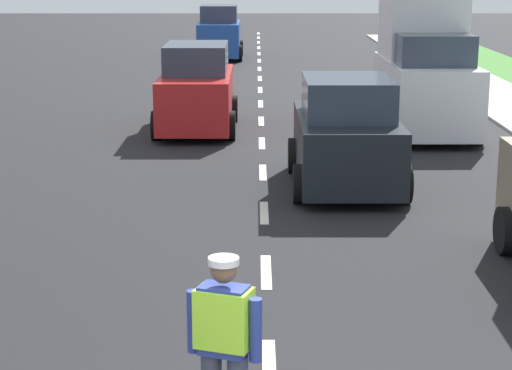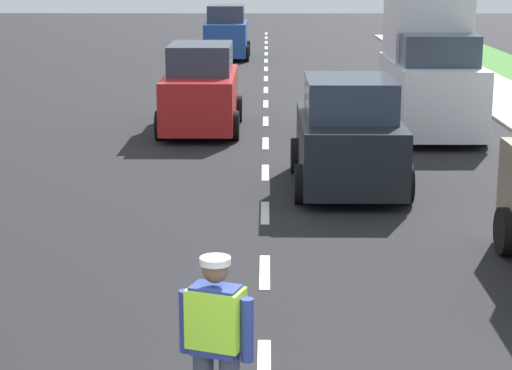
# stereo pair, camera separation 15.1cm
# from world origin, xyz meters

# --- Properties ---
(ground_plane) EXTENTS (96.00, 96.00, 0.00)m
(ground_plane) POSITION_xyz_m (0.00, 21.00, 0.00)
(ground_plane) COLOR black
(lane_center_line) EXTENTS (0.14, 46.40, 0.01)m
(lane_center_line) POSITION_xyz_m (0.00, 25.20, 0.00)
(lane_center_line) COLOR silver
(lane_center_line) RESTS_ON ground
(road_worker) EXTENTS (0.76, 0.42, 1.67)m
(road_worker) POSITION_xyz_m (-0.38, 1.21, 0.93)
(road_worker) COLOR #383D4C
(road_worker) RESTS_ON ground
(delivery_truck) EXTENTS (2.16, 4.60, 3.54)m
(delivery_truck) POSITION_xyz_m (3.91, 16.20, 1.61)
(delivery_truck) COLOR silver
(delivery_truck) RESTS_ON ground
(car_oncoming_third) EXTENTS (1.98, 3.91, 2.24)m
(car_oncoming_third) POSITION_xyz_m (-1.69, 33.70, 1.04)
(car_oncoming_third) COLOR #1E4799
(car_oncoming_third) RESTS_ON ground
(car_outgoing_ahead) EXTENTS (2.01, 3.85, 2.02)m
(car_outgoing_ahead) POSITION_xyz_m (1.50, 10.53, 0.94)
(car_outgoing_ahead) COLOR black
(car_outgoing_ahead) RESTS_ON ground
(car_oncoming_second) EXTENTS (1.94, 4.13, 2.10)m
(car_oncoming_second) POSITION_xyz_m (-1.58, 16.43, 0.97)
(car_oncoming_second) COLOR red
(car_oncoming_second) RESTS_ON ground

